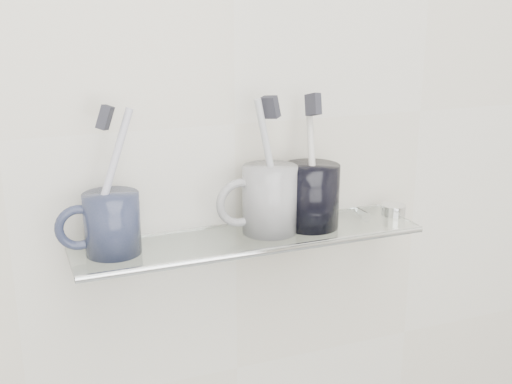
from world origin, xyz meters
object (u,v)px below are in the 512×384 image
shelf_glass (251,238)px  mug_right (311,196)px  mug_center (270,199)px  mug_left (112,224)px

shelf_glass → mug_right: mug_right is taller
mug_center → mug_right: (0.07, 0.00, -0.00)m
mug_left → mug_right: (0.29, 0.00, 0.01)m
shelf_glass → mug_right: bearing=3.0°
mug_left → mug_center: (0.22, 0.00, 0.01)m
mug_left → mug_right: size_ratio=0.88×
shelf_glass → mug_center: (0.03, 0.00, 0.05)m
mug_right → shelf_glass: bearing=-177.2°
mug_center → mug_right: 0.07m
shelf_glass → mug_left: mug_left is taller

